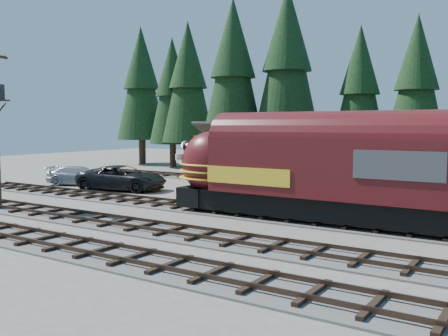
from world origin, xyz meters
The scene contains 11 objects.
ground centered at (0.00, 0.00, 0.00)m, with size 120.00×120.00×0.00m, color #6B665B.
track_siding centered at (10.00, 4.00, 0.06)m, with size 68.00×3.20×0.33m.
track_main_south centered at (10.00, -2.00, 0.06)m, with size 68.00×3.20×0.33m.
track_main_north centered at (10.00, -6.50, 0.06)m, with size 68.00×3.20×0.33m.
track_spur centered at (-10.00, 18.00, 0.06)m, with size 32.00×3.20×0.33m.
depot centered at (0.00, 10.50, 2.96)m, with size 12.80×7.00×5.30m.
conifer_backdrop centered at (4.72, 24.58, 9.86)m, with size 80.82×21.18×16.87m.
locomotive centered at (3.14, 4.00, 2.54)m, with size 15.96×3.17×4.34m.
caboose centered at (-8.56, 18.00, 2.43)m, with size 9.32×2.70×4.85m.
pickup_truck_a centered at (-13.49, 7.80, 0.96)m, with size 3.18×6.90×1.92m, color black.
pickup_truck_b centered at (-18.86, 8.16, 0.79)m, with size 2.21×5.45×1.58m, color #B0B3B9.
Camera 1 is at (14.05, -19.89, 5.07)m, focal length 40.00 mm.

